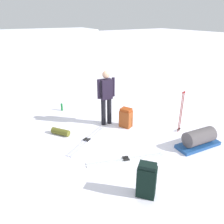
% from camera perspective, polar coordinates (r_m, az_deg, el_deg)
% --- Properties ---
extents(ground_plane, '(80.00, 80.00, 0.00)m').
position_cam_1_polar(ground_plane, '(6.48, 0.00, -5.68)').
color(ground_plane, white).
extents(distant_snow_ridge, '(19.66, 6.54, 1.72)m').
position_cam_1_polar(distant_snow_ridge, '(25.92, -26.75, 16.18)').
color(distant_snow_ridge, white).
rests_on(distant_snow_ridge, ground_plane).
extents(skier_standing, '(0.57, 0.25, 1.70)m').
position_cam_1_polar(skier_standing, '(6.70, -1.50, 4.30)').
color(skier_standing, black).
rests_on(skier_standing, ground_plane).
extents(ski_pair_near, '(1.86, 0.73, 0.05)m').
position_cam_1_polar(ski_pair_near, '(5.43, 3.58, -11.99)').
color(ski_pair_near, silver).
rests_on(ski_pair_near, ground_plane).
extents(ski_pair_far, '(1.53, 1.06, 0.05)m').
position_cam_1_polar(ski_pair_far, '(6.20, -6.46, -7.18)').
color(ski_pair_far, silver).
rests_on(ski_pair_far, ground_plane).
extents(backpack_large_dark, '(0.39, 0.43, 0.60)m').
position_cam_1_polar(backpack_large_dark, '(6.79, 3.58, -1.49)').
color(backpack_large_dark, '#93431C').
rests_on(backpack_large_dark, ground_plane).
extents(backpack_bright, '(0.40, 0.41, 0.73)m').
position_cam_1_polar(backpack_bright, '(4.36, 8.85, -16.94)').
color(backpack_bright, black).
rests_on(backpack_bright, ground_plane).
extents(ski_poles_planted_near, '(0.16, 0.10, 1.23)m').
position_cam_1_polar(ski_poles_planted_near, '(6.64, 17.36, 0.56)').
color(ski_poles_planted_near, maroon).
rests_on(ski_poles_planted_near, ground_plane).
extents(gear_sled, '(1.24, 0.57, 0.49)m').
position_cam_1_polar(gear_sled, '(6.22, 21.40, -6.44)').
color(gear_sled, navy).
rests_on(gear_sled, ground_plane).
extents(sleeping_mat_rolled, '(0.46, 0.55, 0.18)m').
position_cam_1_polar(sleeping_mat_rolled, '(6.58, -13.05, -4.96)').
color(sleeping_mat_rolled, brown).
rests_on(sleeping_mat_rolled, ground_plane).
extents(thermos_bottle, '(0.07, 0.07, 0.26)m').
position_cam_1_polar(thermos_bottle, '(8.19, -12.74, 1.25)').
color(thermos_bottle, '#176F2F').
rests_on(thermos_bottle, ground_plane).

